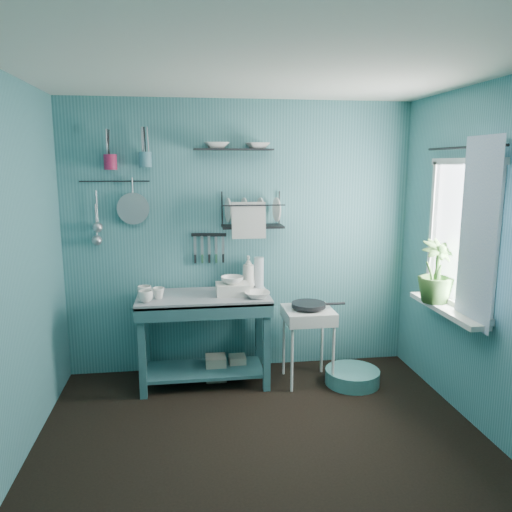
{
  "coord_description": "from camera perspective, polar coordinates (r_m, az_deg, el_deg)",
  "views": [
    {
      "loc": [
        -0.5,
        -3.06,
        1.93
      ],
      "look_at": [
        0.05,
        0.85,
        1.2
      ],
      "focal_mm": 35.0,
      "sensor_mm": 36.0,
      "label": 1
    }
  ],
  "objects": [
    {
      "name": "floor",
      "position": [
        3.65,
        1.17,
        -21.42
      ],
      "size": [
        3.2,
        3.2,
        0.0
      ],
      "primitive_type": "plane",
      "color": "black",
      "rests_on": "ground"
    },
    {
      "name": "ceiling",
      "position": [
        3.15,
        1.36,
        20.87
      ],
      "size": [
        3.2,
        3.2,
        0.0
      ],
      "primitive_type": "plane",
      "rotation": [
        3.14,
        0.0,
        0.0
      ],
      "color": "silver",
      "rests_on": "ground"
    },
    {
      "name": "wall_back",
      "position": [
        4.64,
        -1.74,
        2.05
      ],
      "size": [
        3.2,
        0.0,
        3.2
      ],
      "primitive_type": "plane",
      "rotation": [
        1.57,
        0.0,
        0.0
      ],
      "color": "#3C767B",
      "rests_on": "ground"
    },
    {
      "name": "wall_front",
      "position": [
        1.78,
        9.29,
        -12.28
      ],
      "size": [
        3.2,
        0.0,
        3.2
      ],
      "primitive_type": "plane",
      "rotation": [
        -1.57,
        0.0,
        0.0
      ],
      "color": "#3C767B",
      "rests_on": "ground"
    },
    {
      "name": "wall_left",
      "position": [
        3.32,
        -27.16,
        -2.54
      ],
      "size": [
        0.0,
        3.0,
        3.0
      ],
      "primitive_type": "plane",
      "rotation": [
        1.57,
        0.0,
        1.57
      ],
      "color": "#3C767B",
      "rests_on": "ground"
    },
    {
      "name": "wall_right",
      "position": [
        3.78,
        25.98,
        -0.99
      ],
      "size": [
        0.0,
        3.0,
        3.0
      ],
      "primitive_type": "plane",
      "rotation": [
        1.57,
        0.0,
        -1.57
      ],
      "color": "#3C767B",
      "rests_on": "ground"
    },
    {
      "name": "work_counter",
      "position": [
        4.49,
        -5.93,
        -9.45
      ],
      "size": [
        1.17,
        0.63,
        0.81
      ],
      "primitive_type": "cube",
      "rotation": [
        0.0,
        0.0,
        -0.06
      ],
      "color": "#2D5A5F",
      "rests_on": "floor"
    },
    {
      "name": "mug_left",
      "position": [
        4.21,
        -12.51,
        -4.53
      ],
      "size": [
        0.12,
        0.12,
        0.1
      ],
      "primitive_type": "imported",
      "color": "white",
      "rests_on": "work_counter"
    },
    {
      "name": "mug_mid",
      "position": [
        4.3,
        -11.08,
        -4.19
      ],
      "size": [
        0.14,
        0.14,
        0.09
      ],
      "primitive_type": "imported",
      "rotation": [
        0.0,
        0.0,
        0.52
      ],
      "color": "white",
      "rests_on": "work_counter"
    },
    {
      "name": "mug_right",
      "position": [
        4.37,
        -12.62,
        -4.0
      ],
      "size": [
        0.17,
        0.17,
        0.1
      ],
      "primitive_type": "imported",
      "rotation": [
        0.0,
        0.0,
        1.05
      ],
      "color": "white",
      "rests_on": "work_counter"
    },
    {
      "name": "wash_tub",
      "position": [
        4.35,
        -2.73,
        -3.79
      ],
      "size": [
        0.28,
        0.22,
        0.1
      ],
      "primitive_type": "cube",
      "color": "silver",
      "rests_on": "work_counter"
    },
    {
      "name": "tub_bowl",
      "position": [
        4.33,
        -2.74,
        -2.76
      ],
      "size": [
        0.2,
        0.19,
        0.06
      ],
      "primitive_type": "imported",
      "color": "white",
      "rests_on": "wash_tub"
    },
    {
      "name": "soap_bottle",
      "position": [
        4.56,
        -0.87,
        -1.83
      ],
      "size": [
        0.12,
        0.12,
        0.3
      ],
      "primitive_type": "imported",
      "color": "silver",
      "rests_on": "work_counter"
    },
    {
      "name": "water_bottle",
      "position": [
        4.59,
        0.33,
        -1.85
      ],
      "size": [
        0.09,
        0.09,
        0.28
      ],
      "primitive_type": "cylinder",
      "color": "silver",
      "rests_on": "work_counter"
    },
    {
      "name": "counter_bowl",
      "position": [
        4.26,
        0.12,
        -4.43
      ],
      "size": [
        0.22,
        0.22,
        0.05
      ],
      "primitive_type": "imported",
      "color": "white",
      "rests_on": "work_counter"
    },
    {
      "name": "hotplate_stand",
      "position": [
        4.53,
        5.93,
        -10.14
      ],
      "size": [
        0.47,
        0.47,
        0.68
      ],
      "primitive_type": "cube",
      "rotation": [
        0.0,
        0.0,
        0.13
      ],
      "color": "silver",
      "rests_on": "floor"
    },
    {
      "name": "frying_pan",
      "position": [
        4.42,
        6.02,
        -5.57
      ],
      "size": [
        0.3,
        0.3,
        0.03
      ],
      "primitive_type": "cylinder",
      "color": "black",
      "rests_on": "hotplate_stand"
    },
    {
      "name": "knife_strip",
      "position": [
        4.58,
        -5.42,
        2.43
      ],
      "size": [
        0.32,
        0.07,
        0.03
      ],
      "primitive_type": "cube",
      "rotation": [
        0.0,
        0.0,
        -0.15
      ],
      "color": "black",
      "rests_on": "wall_back"
    },
    {
      "name": "dish_rack",
      "position": [
        4.49,
        -0.41,
        5.3
      ],
      "size": [
        0.58,
        0.31,
        0.32
      ],
      "primitive_type": "cube",
      "rotation": [
        0.0,
        0.0,
        -0.13
      ],
      "color": "black",
      "rests_on": "wall_back"
    },
    {
      "name": "upper_shelf",
      "position": [
        4.48,
        -2.6,
        12.07
      ],
      "size": [
        0.7,
        0.19,
        0.01
      ],
      "primitive_type": "cube",
      "rotation": [
        0.0,
        0.0,
        0.01
      ],
      "color": "black",
      "rests_on": "wall_back"
    },
    {
      "name": "shelf_bowl_left",
      "position": [
        4.47,
        -4.51,
        12.51
      ],
      "size": [
        0.22,
        0.22,
        0.05
      ],
      "primitive_type": "imported",
      "rotation": [
        0.0,
        0.0,
        -0.03
      ],
      "color": "white",
      "rests_on": "upper_shelf"
    },
    {
      "name": "shelf_bowl_right",
      "position": [
        4.51,
        0.19,
        12.12
      ],
      "size": [
        0.24,
        0.24,
        0.05
      ],
      "primitive_type": "imported",
      "rotation": [
        0.0,
        0.0,
        0.14
      ],
      "color": "white",
      "rests_on": "upper_shelf"
    },
    {
      "name": "utensil_cup_magenta",
      "position": [
        4.52,
        -16.31,
        10.27
      ],
      "size": [
        0.11,
        0.11,
        0.13
      ],
      "primitive_type": "cylinder",
      "color": "#9A1C44",
      "rests_on": "wall_back"
    },
    {
      "name": "utensil_cup_teal",
      "position": [
        4.49,
        -12.54,
        10.72
      ],
      "size": [
        0.11,
        0.11,
        0.13
      ],
      "primitive_type": "cylinder",
      "color": "teal",
      "rests_on": "wall_back"
    },
    {
      "name": "colander",
      "position": [
        4.55,
        -13.86,
        5.28
      ],
      "size": [
        0.28,
        0.03,
        0.28
      ],
      "primitive_type": "cylinder",
      "rotation": [
        1.54,
        0.0,
        0.0
      ],
      "color": "#A7A9AF",
      "rests_on": "wall_back"
    },
    {
      "name": "ladle_outer",
      "position": [
        4.6,
        -17.73,
        5.29
      ],
      "size": [
        0.01,
        0.01,
        0.3
      ],
      "primitive_type": "cylinder",
      "color": "#A7A9AF",
      "rests_on": "wall_back"
    },
    {
      "name": "ladle_inner",
      "position": [
        4.61,
        -17.81,
        3.83
      ],
      "size": [
        0.01,
        0.01,
        0.3
      ],
      "primitive_type": "cylinder",
      "color": "#A7A9AF",
      "rests_on": "wall_back"
    },
    {
      "name": "hook_rail",
      "position": [
        4.57,
        -15.86,
        8.22
      ],
      "size": [
        0.6,
        0.01,
        0.01
      ],
      "primitive_type": "cylinder",
      "rotation": [
        0.0,
        1.57,
        0.0
      ],
      "color": "black",
      "rests_on": "wall_back"
    },
    {
      "name": "window_glass",
      "position": [
        4.12,
        22.51,
        2.28
      ],
      "size": [
        0.0,
        1.1,
        1.1
      ],
      "primitive_type": "plane",
      "rotation": [
        1.57,
        0.0,
        1.57
      ],
      "color": "white",
      "rests_on": "wall_right"
    },
    {
      "name": "windowsill",
      "position": [
        4.19,
        20.94,
        -5.73
      ],
      "size": [
        0.16,
        0.95,
        0.04
      ],
      "primitive_type": "cube",
      "color": "silver",
      "rests_on": "wall_right"
    },
    {
      "name": "curtain",
      "position": [
        3.83,
        23.99,
        2.35
      ],
      "size": [
        0.0,
        1.35,
        1.35
      ],
      "primitive_type": "plane",
      "rotation": [
        1.57,
        0.0,
        1.57
      ],
      "color": "silver",
      "rests_on": "wall_right"
    },
    {
      "name": "curtain_rod",
      "position": [
        4.06,
        22.61,
        11.38
      ],
      "size": [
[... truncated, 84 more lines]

